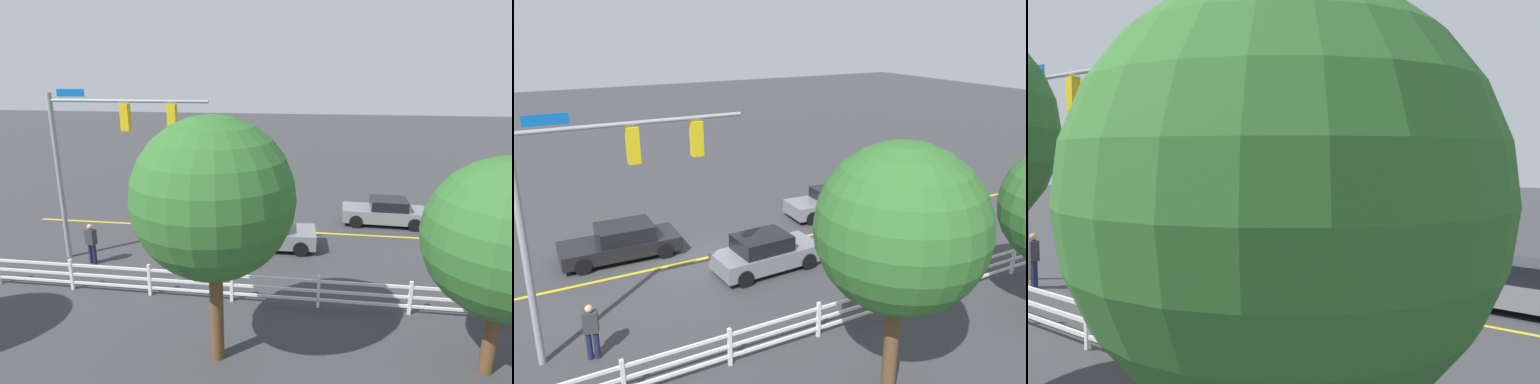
% 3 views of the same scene
% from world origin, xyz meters
% --- Properties ---
extents(ground_plane, '(120.00, 120.00, 0.00)m').
position_xyz_m(ground_plane, '(0.00, 0.00, 0.00)').
color(ground_plane, '#38383A').
extents(lane_center_stripe, '(28.00, 0.16, 0.01)m').
position_xyz_m(lane_center_stripe, '(-4.00, 0.00, 0.00)').
color(lane_center_stripe, gold).
rests_on(lane_center_stripe, ground_plane).
extents(signal_assembly, '(6.28, 0.38, 6.87)m').
position_xyz_m(signal_assembly, '(3.99, 4.19, 4.80)').
color(signal_assembly, gray).
rests_on(signal_assembly, ground_plane).
extents(car_0, '(4.17, 1.93, 1.34)m').
position_xyz_m(car_0, '(-7.79, -1.76, 0.64)').
color(car_0, slate).
rests_on(car_0, ground_plane).
extents(car_1, '(4.65, 2.02, 1.36)m').
position_xyz_m(car_1, '(2.29, -1.67, 0.66)').
color(car_1, black).
rests_on(car_1, ground_plane).
extents(car_2, '(4.14, 1.99, 1.44)m').
position_xyz_m(car_2, '(-2.25, 2.05, 0.70)').
color(car_2, slate).
rests_on(car_2, ground_plane).
extents(pedestrian, '(0.46, 0.36, 1.69)m').
position_xyz_m(pedestrian, '(4.57, 4.65, 0.93)').
color(pedestrian, '#191E3F').
rests_on(pedestrian, ground_plane).
extents(white_rail_fence, '(26.10, 0.10, 1.15)m').
position_xyz_m(white_rail_fence, '(-3.00, 6.74, 0.60)').
color(white_rail_fence, white).
rests_on(white_rail_fence, ground_plane).
extents(tree_0, '(4.05, 4.05, 6.55)m').
position_xyz_m(tree_0, '(-1.75, 9.66, 4.51)').
color(tree_0, brown).
rests_on(tree_0, ground_plane).
extents(tree_1, '(3.94, 3.94, 5.67)m').
position_xyz_m(tree_1, '(-8.75, 9.25, 3.69)').
color(tree_1, brown).
rests_on(tree_1, ground_plane).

